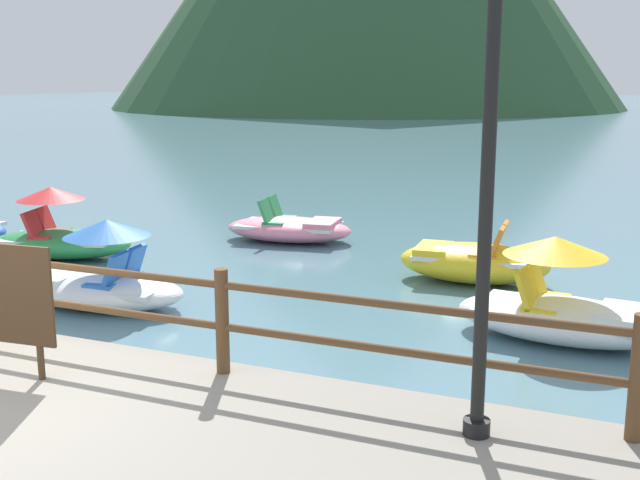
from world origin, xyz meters
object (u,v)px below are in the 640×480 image
pedal_boat_2 (102,279)px  pedal_boat_0 (473,262)px  pedal_boat_3 (562,307)px  lamp_post (490,113)px  pedal_boat_4 (60,235)px  pedal_boat_6 (290,228)px

pedal_boat_2 → pedal_boat_0: bearing=37.2°
pedal_boat_0 → pedal_boat_3: 2.67m
lamp_post → pedal_boat_4: size_ratio=1.46×
pedal_boat_6 → pedal_boat_3: bearing=-36.0°
pedal_boat_0 → pedal_boat_3: (1.49, -2.21, 0.08)m
lamp_post → pedal_boat_3: bearing=86.5°
pedal_boat_2 → pedal_boat_4: size_ratio=0.91×
lamp_post → pedal_boat_0: bearing=102.2°
pedal_boat_4 → pedal_boat_2: bearing=-39.6°
pedal_boat_4 → lamp_post: bearing=-30.7°
lamp_post → pedal_boat_2: 6.55m
pedal_boat_6 → pedal_boat_0: bearing=-23.1°
pedal_boat_2 → pedal_boat_6: bearing=84.4°
pedal_boat_0 → pedal_boat_2: pedal_boat_2 is taller
pedal_boat_4 → pedal_boat_6: bearing=42.4°
pedal_boat_3 → pedal_boat_6: bearing=144.0°
pedal_boat_4 → pedal_boat_6: (2.98, 2.73, -0.14)m
pedal_boat_3 → pedal_boat_4: pedal_boat_3 is taller
pedal_boat_3 → pedal_boat_4: 8.30m
pedal_boat_0 → pedal_boat_4: pedal_boat_4 is taller
lamp_post → pedal_boat_0: 6.49m
pedal_boat_2 → lamp_post: bearing=-25.9°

